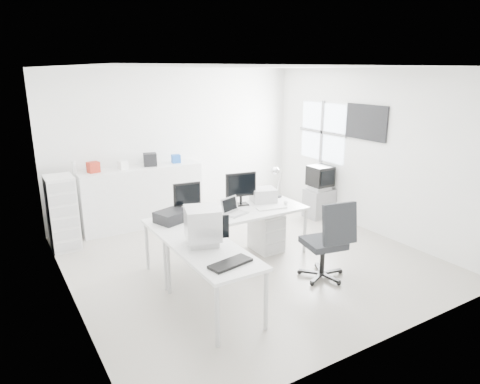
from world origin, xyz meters
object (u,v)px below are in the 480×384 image
crt_monitor (203,229)px  filing_cabinet (62,213)px  lcd_monitor_large (241,189)px  office_chair (323,239)px  drawer_pedestal (266,232)px  laptop (236,208)px  sideboard (142,196)px  inkjet_printer (172,216)px  laser_printer (263,195)px  lcd_monitor_small (187,198)px  tv_cabinet (319,203)px  crt_tv (320,178)px  main_desk (229,237)px  side_desk (213,281)px

crt_monitor → filing_cabinet: filing_cabinet is taller
lcd_monitor_large → office_chair: lcd_monitor_large is taller
drawer_pedestal → crt_monitor: (-1.55, -0.90, 0.65)m
laptop → sideboard: size_ratio=0.14×
inkjet_printer → laser_printer: laser_printer is taller
inkjet_printer → sideboard: size_ratio=0.19×
sideboard → filing_cabinet: bearing=-164.1°
laser_printer → filing_cabinet: 3.18m
laser_printer → sideboard: size_ratio=0.17×
lcd_monitor_small → laser_printer: size_ratio=1.33×
laser_printer → tv_cabinet: laser_printer is taller
drawer_pedestal → crt_tv: 2.00m
main_desk → sideboard: 2.26m
inkjet_printer → crt_monitor: crt_monitor is taller
laptop → office_chair: bearing=-73.1°
inkjet_printer → tv_cabinet: 3.46m
crt_monitor → main_desk: bearing=62.3°
drawer_pedestal → laser_printer: 0.58m
drawer_pedestal → lcd_monitor_large: lcd_monitor_large is taller
laser_printer → side_desk: bearing=-125.0°
crt_monitor → office_chair: 1.73m
crt_tv → sideboard: bearing=156.6°
main_desk → sideboard: (-0.60, 2.17, 0.17)m
filing_cabinet → lcd_monitor_large: bearing=-32.6°
lcd_monitor_small → office_chair: (1.37, -1.38, -0.43)m
office_chair → filing_cabinet: filing_cabinet is taller
lcd_monitor_large → laptop: size_ratio=1.63×
inkjet_printer → lcd_monitor_small: size_ratio=0.86×
laser_printer → filing_cabinet: (-2.77, 1.55, -0.26)m
drawer_pedestal → tv_cabinet: drawer_pedestal is taller
main_desk → drawer_pedestal: main_desk is taller
main_desk → crt_tv: (2.48, 0.83, 0.40)m
tv_cabinet → sideboard: sideboard is taller
lcd_monitor_small → laptop: (0.60, -0.35, -0.15)m
crt_tv → crt_monitor: bearing=-153.2°
inkjet_printer → crt_tv: bearing=-6.8°
side_desk → inkjet_printer: inkjet_printer is taller
main_desk → filing_cabinet: size_ratio=2.02×
side_desk → lcd_monitor_small: size_ratio=2.84×
main_desk → crt_tv: crt_tv is taller
main_desk → sideboard: size_ratio=1.10×
drawer_pedestal → lcd_monitor_small: size_ratio=1.22×
filing_cabinet → side_desk: bearing=-67.8°
inkjet_printer → tv_cabinet: size_ratio=0.78×
tv_cabinet → filing_cabinet: bearing=168.3°
lcd_monitor_large → inkjet_printer: bearing=-162.9°
main_desk → filing_cabinet: 2.69m
crt_monitor → tv_cabinet: crt_monitor is taller
lcd_monitor_large → laser_printer: (0.40, -0.03, -0.15)m
lcd_monitor_small → office_chair: size_ratio=0.44×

